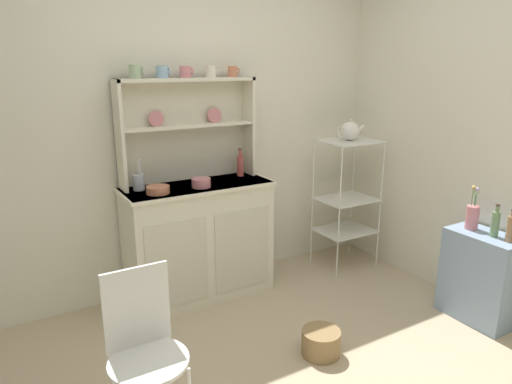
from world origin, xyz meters
The scene contains 20 objects.
wall_back centered at (0.00, 1.62, 1.25)m, with size 3.84×0.05×2.50m, color silver.
hutch_cabinet centered at (-0.09, 1.37, 0.45)m, with size 1.09×0.45×0.88m.
hutch_shelf_unit centered at (-0.09, 1.53, 1.31)m, with size 1.02×0.18×0.75m.
bakers_rack centered at (1.23, 1.23, 0.69)m, with size 0.47×0.37×1.11m.
side_shelf_blue centered at (1.44, 0.07, 0.31)m, with size 0.28×0.48×0.63m, color #849EBC.
wire_chair centered at (-0.87, 0.18, 0.52)m, with size 0.36×0.36×0.85m.
floor_basket centered at (0.24, 0.29, 0.08)m, with size 0.24×0.24×0.16m, color #93754C.
cup_sage_0 centered at (-0.45, 1.49, 1.67)m, with size 0.09×0.08×0.09m.
cup_sky_1 centered at (-0.26, 1.49, 1.67)m, with size 0.09×0.08×0.08m.
cup_rose_2 centered at (-0.09, 1.49, 1.67)m, with size 0.10×0.08×0.08m.
cup_cream_3 centered at (0.11, 1.49, 1.67)m, with size 0.09×0.07×0.08m.
cup_terracotta_4 centered at (0.28, 1.49, 1.67)m, with size 0.09×0.07×0.08m.
bowl_mixing_large centered at (-0.40, 1.29, 0.90)m, with size 0.16×0.16×0.05m, color #C67556.
bowl_floral_medium centered at (-0.09, 1.29, 0.91)m, with size 0.14×0.14×0.06m, color #D17A84.
jam_bottle centered at (0.32, 1.45, 0.96)m, with size 0.05×0.05×0.22m.
utensil_jar centered at (-0.49, 1.45, 0.94)m, with size 0.08×0.08×0.25m.
porcelain_teapot centered at (1.23, 1.23, 1.19)m, with size 0.25×0.16×0.18m.
flower_vase centered at (1.44, 0.19, 0.72)m, with size 0.08×0.08×0.31m.
oil_bottle centered at (1.44, 0.02, 0.72)m, with size 0.05×0.05×0.22m.
vinegar_bottle centered at (1.44, -0.08, 0.72)m, with size 0.05×0.05×0.22m.
Camera 1 is at (-1.36, -1.64, 1.73)m, focal length 32.44 mm.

